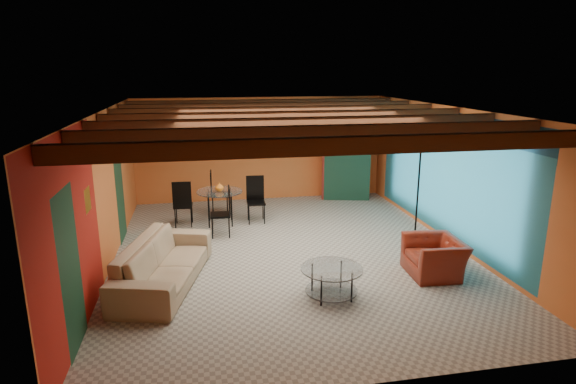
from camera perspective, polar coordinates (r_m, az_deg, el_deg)
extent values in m
cube|color=gray|center=(9.16, 0.24, -7.29)|extent=(6.50, 8.00, 0.01)
cube|color=silver|center=(8.53, 0.26, 9.79)|extent=(6.50, 8.00, 0.01)
cube|color=orange|center=(12.62, -3.26, 5.15)|extent=(6.50, 0.02, 2.70)
cube|color=#9F1A12|center=(8.74, -21.15, -0.06)|extent=(0.02, 8.00, 2.70)
cube|color=#2A6E7A|center=(9.88, 19.08, 1.73)|extent=(0.02, 8.00, 2.70)
imported|color=#937B5F|center=(8.04, -14.63, -8.17)|extent=(1.59, 2.69, 0.74)
imported|color=maroon|center=(8.51, 17.12, -7.43)|extent=(0.90, 1.02, 0.63)
cube|color=maroon|center=(12.86, 6.73, 3.78)|extent=(1.27, 0.83, 2.05)
cube|color=black|center=(12.45, -7.39, 6.32)|extent=(1.05, 0.03, 0.65)
imported|color=#26661E|center=(12.69, 6.90, 9.36)|extent=(0.44, 0.39, 0.46)
imported|color=orange|center=(10.62, -8.28, 2.17)|extent=(0.22, 0.22, 0.20)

